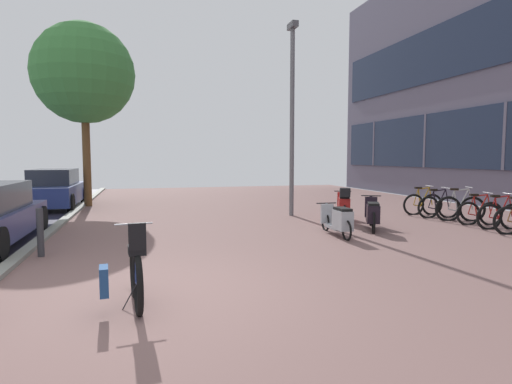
{
  "coord_description": "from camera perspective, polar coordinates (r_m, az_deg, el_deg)",
  "views": [
    {
      "loc": [
        -0.2,
        -5.56,
        1.85
      ],
      "look_at": [
        2.3,
        3.5,
        1.06
      ],
      "focal_mm": 29.1,
      "sensor_mm": 36.0,
      "label": 1
    }
  ],
  "objects": [
    {
      "name": "bollard_far",
      "position": [
        8.72,
        -27.53,
        -4.95
      ],
      "size": [
        0.12,
        0.12,
        0.91
      ],
      "color": "#38383D",
      "rests_on": "ground"
    },
    {
      "name": "bicycle_rack_04",
      "position": [
        13.89,
        23.8,
        -1.86
      ],
      "size": [
        1.34,
        0.48,
        0.96
      ],
      "color": "black",
      "rests_on": "ground"
    },
    {
      "name": "ground",
      "position": [
        6.09,
        0.89,
        -13.11
      ],
      "size": [
        21.0,
        40.0,
        0.13
      ],
      "color": "black"
    },
    {
      "name": "bicycle_foreground",
      "position": [
        5.49,
        -16.5,
        -10.68
      ],
      "size": [
        0.64,
        1.43,
        1.12
      ],
      "color": "black",
      "rests_on": "ground"
    },
    {
      "name": "scooter_mid",
      "position": [
        12.16,
        11.99,
        -1.85
      ],
      "size": [
        0.97,
        1.71,
        1.03
      ],
      "color": "black",
      "rests_on": "ground"
    },
    {
      "name": "bicycle_rack_05",
      "position": [
        14.43,
        21.95,
        -1.55
      ],
      "size": [
        1.32,
        0.48,
        0.97
      ],
      "color": "black",
      "rests_on": "ground"
    },
    {
      "name": "bicycle_rack_02",
      "position": [
        12.93,
        28.36,
        -2.54
      ],
      "size": [
        1.27,
        0.48,
        0.93
      ],
      "color": "black",
      "rests_on": "ground"
    },
    {
      "name": "scooter_near",
      "position": [
        10.97,
        15.72,
        -2.98
      ],
      "size": [
        0.94,
        1.62,
        0.85
      ],
      "color": "black",
      "rests_on": "ground"
    },
    {
      "name": "lamp_post",
      "position": [
        13.25,
        4.98,
        11.11
      ],
      "size": [
        0.2,
        0.52,
        5.98
      ],
      "color": "slate",
      "rests_on": "ground"
    },
    {
      "name": "scooter_far",
      "position": [
        9.89,
        11.29,
        -3.85
      ],
      "size": [
        0.52,
        1.76,
        0.74
      ],
      "color": "black",
      "rests_on": "ground"
    },
    {
      "name": "bicycle_rack_03",
      "position": [
        13.45,
        26.26,
        -2.06
      ],
      "size": [
        1.37,
        0.59,
        1.03
      ],
      "color": "black",
      "rests_on": "ground"
    },
    {
      "name": "parked_car_far",
      "position": [
        17.05,
        -25.97,
        0.33
      ],
      "size": [
        1.78,
        4.22,
        1.42
      ],
      "color": "navy",
      "rests_on": "ground"
    },
    {
      "name": "street_tree",
      "position": [
        17.21,
        -22.59,
        14.77
      ],
      "size": [
        3.68,
        3.68,
        6.79
      ],
      "color": "brown",
      "rests_on": "ground"
    },
    {
      "name": "bicycle_rack_01",
      "position": [
        12.41,
        30.59,
        -2.87
      ],
      "size": [
        1.32,
        0.48,
        0.96
      ],
      "color": "black",
      "rests_on": "ground"
    }
  ]
}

